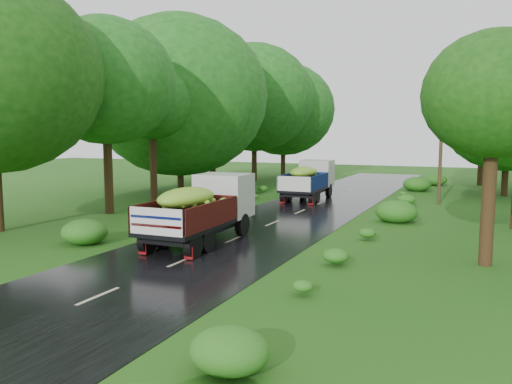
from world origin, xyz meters
The scene contains 9 objects.
ground centered at (0.00, 0.00, 0.00)m, with size 120.00×120.00×0.00m, color #194C10.
road centered at (0.00, 5.00, 0.01)m, with size 6.50×80.00×0.02m, color black.
road_lines centered at (0.00, 6.00, 0.02)m, with size 0.12×69.60×0.00m.
truck_near centered at (-0.89, 7.03, 1.47)m, with size 2.42×6.26×2.60m.
truck_far centered at (-1.24, 21.30, 1.43)m, with size 2.31×6.07×2.52m.
utility_pole centered at (6.76, 22.30, 3.85)m, with size 1.31×0.26×7.47m.
trees_left centered at (-10.29, 22.39, 6.96)m, with size 7.00×36.27×9.71m.
trees_right centered at (10.04, 24.37, 5.71)m, with size 5.49×31.49×7.78m.
shrubs centered at (0.00, 14.00, 0.35)m, with size 11.90×44.00×0.70m.
Camera 1 is at (9.14, -9.93, 4.29)m, focal length 35.00 mm.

